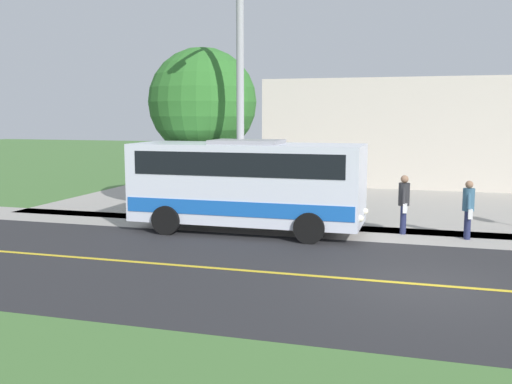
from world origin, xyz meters
name	(u,v)px	position (x,y,z in m)	size (l,w,h in m)	color
ground_plane	(423,285)	(0.00, 0.00, 0.00)	(120.00, 120.00, 0.00)	#477238
road_surface	(423,285)	(0.00, 0.00, 0.00)	(8.00, 100.00, 0.01)	#28282B
sidewalk	(424,237)	(-5.20, 0.00, 0.00)	(2.40, 100.00, 0.01)	#9E9991
parking_lot_surface	(502,205)	(-12.40, 3.00, 0.00)	(14.00, 36.00, 0.01)	#9E9991
road_centre_line	(423,284)	(0.00, 0.00, 0.01)	(0.16, 100.00, 0.00)	gold
shuttle_bus_front	(247,181)	(-4.51, -5.39, 1.58)	(2.66, 7.29, 2.88)	silver
pedestrian_with_bags	(468,208)	(-5.26, 1.21, 0.93)	(0.72, 0.34, 1.73)	#1E2347
pedestrian_waiting	(404,202)	(-5.50, -0.64, 0.98)	(0.72, 0.34, 1.82)	#1E2347
street_light_pole	(239,94)	(-4.87, -5.76, 4.30)	(1.97, 0.24, 7.78)	#9E9EA3
tree_curbside	(203,102)	(-7.40, -7.99, 4.09)	(3.95, 3.95, 6.08)	#4C3826
commercial_building	(465,131)	(-21.40, 1.95, 2.72)	(10.00, 20.41, 5.45)	beige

